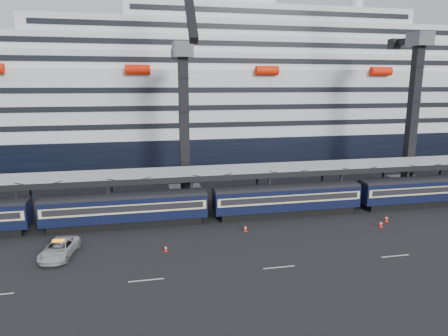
{
  "coord_description": "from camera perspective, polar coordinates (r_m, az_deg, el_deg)",
  "views": [
    {
      "loc": [
        -25.92,
        -36.23,
        16.54
      ],
      "look_at": [
        -16.23,
        10.0,
        6.55
      ],
      "focal_mm": 32.0,
      "sensor_mm": 36.0,
      "label": 1
    }
  ],
  "objects": [
    {
      "name": "traffic_cone_c",
      "position": [
        46.19,
        3.08,
        -8.54
      ],
      "size": [
        0.4,
        0.4,
        0.79
      ],
      "color": "#FF2308",
      "rests_on": "ground"
    },
    {
      "name": "traffic_cone_e",
      "position": [
        53.1,
        22.2,
        -6.65
      ],
      "size": [
        0.42,
        0.42,
        0.85
      ],
      "color": "#FF2308",
      "rests_on": "ground"
    },
    {
      "name": "crane_dark_near",
      "position": [
        55.34,
        -5.69,
        7.1
      ],
      "size": [
        4.5,
        17.75,
        35.08
      ],
      "color": "#474A4E",
      "rests_on": "ground"
    },
    {
      "name": "pickup_truck",
      "position": [
        42.79,
        -22.5,
        -10.62
      ],
      "size": [
        3.55,
        6.04,
        1.58
      ],
      "primitive_type": "imported",
      "rotation": [
        0.0,
        0.0,
        -0.17
      ],
      "color": "#A8AAAF",
      "rests_on": "ground"
    },
    {
      "name": "cruise_ship",
      "position": [
        85.99,
        5.04,
        9.09
      ],
      "size": [
        214.09,
        28.84,
        34.0
      ],
      "color": "black",
      "rests_on": "ground"
    },
    {
      "name": "traffic_cone_d",
      "position": [
        50.88,
        21.5,
        -7.4
      ],
      "size": [
        0.42,
        0.42,
        0.85
      ],
      "color": "#FF2308",
      "rests_on": "ground"
    },
    {
      "name": "canopy",
      "position": [
        57.64,
        15.15,
        0.22
      ],
      "size": [
        130.0,
        6.25,
        5.53
      ],
      "color": "#919599",
      "rests_on": "ground"
    },
    {
      "name": "ground",
      "position": [
        47.52,
        22.5,
        -9.38
      ],
      "size": [
        260.0,
        260.0,
        0.0
      ],
      "primitive_type": "plane",
      "color": "black",
      "rests_on": "ground"
    },
    {
      "name": "train",
      "position": [
        52.87,
        12.41,
        -4.08
      ],
      "size": [
        133.05,
        3.0,
        4.05
      ],
      "color": "black",
      "rests_on": "ground"
    },
    {
      "name": "traffic_cone_b",
      "position": [
        41.39,
        -8.33,
        -11.25
      ],
      "size": [
        0.34,
        0.34,
        0.68
      ],
      "color": "#FF2308",
      "rests_on": "ground"
    },
    {
      "name": "crane_dark_mid",
      "position": [
        67.68,
        25.66,
        8.08
      ],
      "size": [
        4.5,
        18.24,
        39.64
      ],
      "color": "#474A4E",
      "rests_on": "ground"
    }
  ]
}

